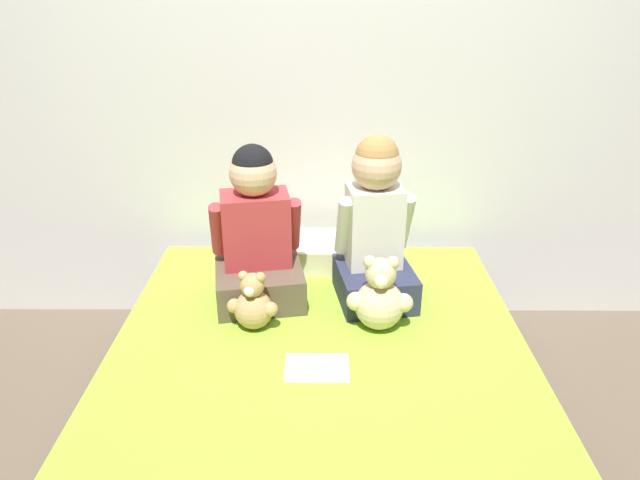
{
  "coord_description": "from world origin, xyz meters",
  "views": [
    {
      "loc": [
        0.01,
        -1.52,
        1.58
      ],
      "look_at": [
        0.0,
        0.4,
        0.7
      ],
      "focal_mm": 32.0,
      "sensor_mm": 36.0,
      "label": 1
    }
  ],
  "objects": [
    {
      "name": "child_on_left",
      "position": [
        -0.24,
        0.48,
        0.68
      ],
      "size": [
        0.39,
        0.38,
        0.62
      ],
      "rotation": [
        0.0,
        0.0,
        0.18
      ],
      "color": "brown",
      "rests_on": "bed"
    },
    {
      "name": "bed",
      "position": [
        0.0,
        0.0,
        0.21
      ],
      "size": [
        1.47,
        1.87,
        0.42
      ],
      "color": "#2D2D33",
      "rests_on": "ground_plane"
    },
    {
      "name": "pillow_at_headboard",
      "position": [
        0.0,
        0.76,
        0.47
      ],
      "size": [
        0.57,
        0.28,
        0.11
      ],
      "color": "beige",
      "rests_on": "bed"
    },
    {
      "name": "sign_card",
      "position": [
        -0.01,
        0.0,
        0.42
      ],
      "size": [
        0.21,
        0.15,
        0.0
      ],
      "color": "white",
      "rests_on": "bed"
    },
    {
      "name": "teddy_bear_held_by_left_child",
      "position": [
        -0.24,
        0.25,
        0.51
      ],
      "size": [
        0.19,
        0.14,
        0.23
      ],
      "rotation": [
        0.0,
        0.0,
        -0.17
      ],
      "color": "tan",
      "rests_on": "bed"
    },
    {
      "name": "child_on_right",
      "position": [
        0.21,
        0.48,
        0.71
      ],
      "size": [
        0.33,
        0.35,
        0.65
      ],
      "rotation": [
        0.0,
        0.0,
        0.16
      ],
      "color": "#282D47",
      "rests_on": "bed"
    },
    {
      "name": "wall_behind_bed",
      "position": [
        0.0,
        1.07,
        1.25
      ],
      "size": [
        8.0,
        0.06,
        2.5
      ],
      "color": "silver",
      "rests_on": "ground_plane"
    },
    {
      "name": "ground_plane",
      "position": [
        0.0,
        0.0,
        0.0
      ],
      "size": [
        14.0,
        14.0,
        0.0
      ],
      "primitive_type": "plane",
      "color": "brown"
    },
    {
      "name": "teddy_bear_held_by_right_child",
      "position": [
        0.21,
        0.25,
        0.54
      ],
      "size": [
        0.24,
        0.18,
        0.29
      ],
      "rotation": [
        0.0,
        0.0,
        -0.06
      ],
      "color": "#D1B78E",
      "rests_on": "bed"
    }
  ]
}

